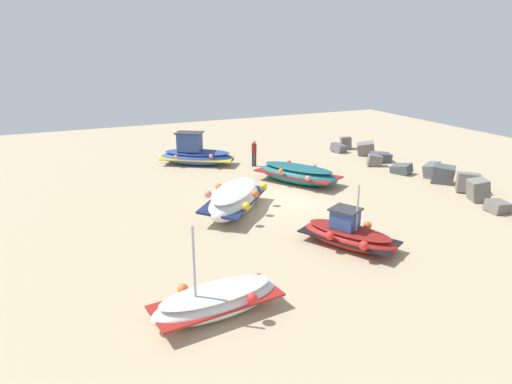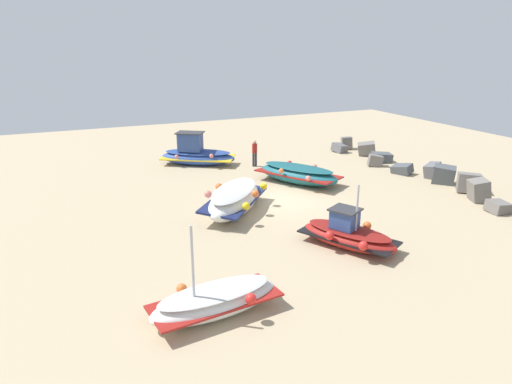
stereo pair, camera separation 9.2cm
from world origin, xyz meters
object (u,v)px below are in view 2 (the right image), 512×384
at_px(fishing_boat_4, 348,235).
at_px(fishing_boat_0, 234,199).
at_px(person_walking, 255,151).
at_px(fishing_boat_1, 298,174).
at_px(fishing_boat_2, 197,154).
at_px(fishing_boat_3, 215,300).

bearing_deg(fishing_boat_4, fishing_boat_0, -1.08).
relative_size(fishing_boat_0, person_walking, 2.87).
distance_m(fishing_boat_1, fishing_boat_4, 8.47).
distance_m(fishing_boat_0, fishing_boat_4, 5.86).
bearing_deg(fishing_boat_0, fishing_boat_1, 161.49).
xyz_separation_m(fishing_boat_0, person_walking, (-7.20, 4.21, 0.33)).
xyz_separation_m(fishing_boat_0, fishing_boat_2, (-9.14, 0.98, 0.02)).
relative_size(fishing_boat_0, fishing_boat_4, 1.17).
height_order(fishing_boat_3, fishing_boat_4, fishing_boat_3).
relative_size(fishing_boat_0, fishing_boat_2, 0.97).
xyz_separation_m(fishing_boat_1, fishing_boat_4, (8.14, -2.33, -0.05)).
xyz_separation_m(fishing_boat_1, fishing_boat_3, (10.43, -8.52, -0.11)).
bearing_deg(fishing_boat_4, fishing_boat_1, -43.81).
xyz_separation_m(fishing_boat_0, fishing_boat_1, (-2.91, 4.97, -0.11)).
bearing_deg(fishing_boat_3, fishing_boat_4, 13.96).
distance_m(fishing_boat_0, fishing_boat_2, 9.19).
height_order(fishing_boat_2, person_walking, fishing_boat_2).
bearing_deg(fishing_boat_2, fishing_boat_1, 155.13).
bearing_deg(fishing_boat_0, person_walking, -169.14).
bearing_deg(fishing_boat_1, fishing_boat_2, 3.01).
bearing_deg(fishing_boat_3, person_walking, 55.87).
xyz_separation_m(fishing_boat_2, fishing_boat_4, (14.37, 1.66, -0.18)).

